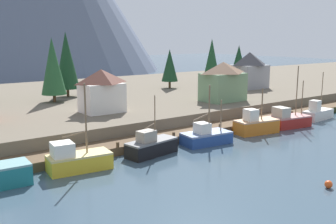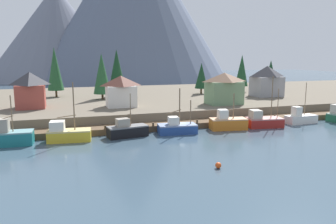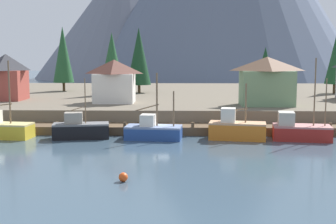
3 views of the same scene
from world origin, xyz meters
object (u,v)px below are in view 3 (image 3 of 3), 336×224
(conifer_centre, at_px, (265,66))
(fishing_boat_black, at_px, (80,129))
(conifer_near_left, at_px, (63,55))
(channel_buoy, at_px, (123,177))
(house_white, at_px, (114,81))
(fishing_boat_orange, at_px, (236,129))
(conifer_mid_right, at_px, (139,56))
(conifer_near_right, at_px, (336,59))
(house_red, at_px, (6,77))
(house_green, at_px, (267,81))
(fishing_boat_blue, at_px, (153,131))
(fishing_boat_yellow, at_px, (2,128))
(conifer_mid_left, at_px, (112,60))
(fishing_boat_red, at_px, (299,130))

(conifer_centre, bearing_deg, fishing_boat_black, -129.69)
(conifer_near_left, bearing_deg, conifer_centre, -6.91)
(channel_buoy, bearing_deg, house_white, 99.20)
(fishing_boat_orange, height_order, conifer_mid_right, conifer_mid_right)
(fishing_boat_black, relative_size, channel_buoy, 9.80)
(fishing_boat_orange, height_order, conifer_near_right, conifer_near_right)
(house_red, bearing_deg, conifer_near_left, 75.96)
(house_green, xyz_separation_m, channel_buoy, (-16.17, -30.13, -5.57))
(fishing_boat_blue, bearing_deg, conifer_centre, 66.16)
(fishing_boat_yellow, distance_m, house_red, 20.65)
(fishing_boat_orange, height_order, conifer_mid_left, conifer_mid_left)
(house_white, bearing_deg, fishing_boat_red, -34.20)
(fishing_boat_black, height_order, fishing_boat_orange, fishing_boat_black)
(fishing_boat_yellow, distance_m, fishing_boat_black, 9.01)
(house_green, xyz_separation_m, conifer_near_right, (15.91, 20.09, 2.72))
(fishing_boat_blue, relative_size, fishing_boat_orange, 1.13)
(fishing_boat_black, height_order, fishing_boat_blue, fishing_boat_blue)
(conifer_centre, xyz_separation_m, channel_buoy, (-19.48, -49.81, -7.06))
(house_white, distance_m, conifer_mid_left, 13.65)
(house_red, xyz_separation_m, house_white, (17.21, -3.69, -0.42))
(house_green, relative_size, conifer_centre, 0.89)
(fishing_boat_orange, distance_m, house_white, 22.61)
(fishing_boat_blue, xyz_separation_m, fishing_boat_orange, (9.38, 0.03, 0.23))
(house_green, height_order, conifer_mid_left, conifer_mid_left)
(house_red, bearing_deg, fishing_boat_yellow, -71.20)
(fishing_boat_blue, bearing_deg, conifer_near_right, 52.30)
(fishing_boat_yellow, bearing_deg, house_green, 27.22)
(fishing_boat_yellow, xyz_separation_m, fishing_boat_black, (9.01, -0.04, -0.09))
(conifer_mid_left, bearing_deg, house_green, -34.17)
(conifer_centre, bearing_deg, channel_buoy, -111.36)
(fishing_boat_black, bearing_deg, fishing_boat_orange, -9.82)
(fishing_boat_blue, height_order, conifer_centre, conifer_centre)
(fishing_boat_blue, bearing_deg, conifer_near_left, 123.62)
(fishing_boat_yellow, relative_size, fishing_boat_red, 0.97)
(fishing_boat_black, relative_size, conifer_centre, 0.82)
(fishing_boat_black, xyz_separation_m, conifer_mid_left, (-0.50, 28.49, 7.50))
(fishing_boat_blue, relative_size, conifer_centre, 0.89)
(conifer_mid_left, bearing_deg, conifer_mid_right, 46.55)
(fishing_boat_orange, relative_size, conifer_near_right, 0.62)
(house_red, distance_m, conifer_mid_right, 23.99)
(fishing_boat_blue, xyz_separation_m, fishing_boat_red, (16.38, -0.16, 0.15))
(fishing_boat_red, height_order, conifer_centre, conifer_centre)
(fishing_boat_yellow, height_order, fishing_boat_blue, fishing_boat_yellow)
(conifer_near_left, bearing_deg, fishing_boat_red, -45.87)
(house_white, bearing_deg, house_green, -7.86)
(house_green, distance_m, conifer_mid_right, 28.58)
(fishing_boat_orange, xyz_separation_m, house_green, (5.59, 12.42, 4.73))
(conifer_mid_right, bearing_deg, conifer_mid_left, -133.45)
(fishing_boat_red, height_order, conifer_near_left, conifer_near_left)
(conifer_mid_right, bearing_deg, channel_buoy, -86.26)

